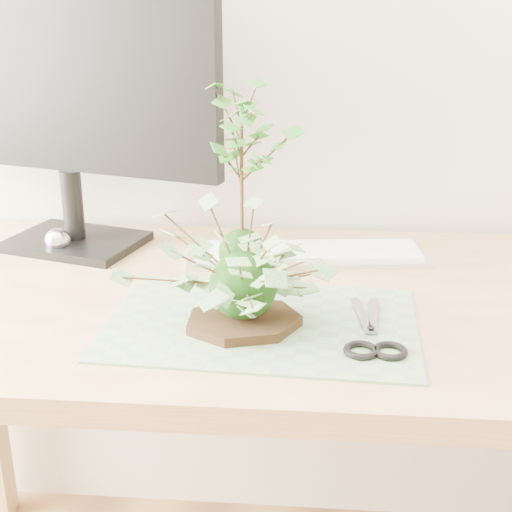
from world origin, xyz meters
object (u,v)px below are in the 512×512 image
at_px(desk, 306,342).
at_px(monitor, 63,83).
at_px(maple_kokedama, 241,138).
at_px(keyboard, 307,254).
at_px(ivy_kokedama, 243,255).

relative_size(desk, monitor, 2.65).
bearing_deg(maple_kokedama, keyboard, 38.94).
bearing_deg(monitor, ivy_kokedama, -27.48).
bearing_deg(desk, maple_kokedama, 143.78).
bearing_deg(ivy_kokedama, monitor, 136.36).
bearing_deg(desk, keyboard, 90.74).
height_order(desk, maple_kokedama, maple_kokedama).
relative_size(ivy_kokedama, maple_kokedama, 0.92).
height_order(desk, ivy_kokedama, ivy_kokedama).
height_order(desk, monitor, monitor).
distance_m(maple_kokedama, keyboard, 0.28).
distance_m(ivy_kokedama, monitor, 0.54).
distance_m(desk, ivy_kokedama, 0.26).
relative_size(desk, keyboard, 3.47).
bearing_deg(ivy_kokedama, maple_kokedama, 96.11).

